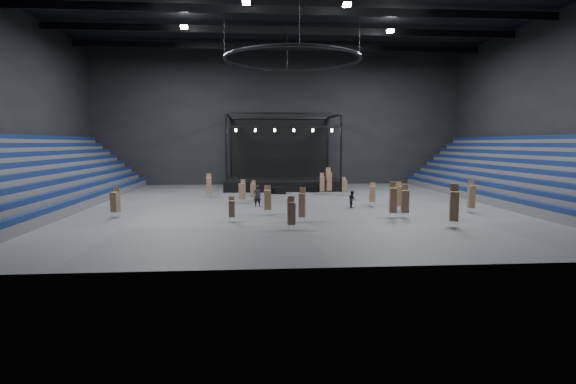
{
  "coord_description": "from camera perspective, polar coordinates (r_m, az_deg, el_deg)",
  "views": [
    {
      "loc": [
        -3.55,
        -40.66,
        5.62
      ],
      "look_at": [
        -0.56,
        -2.0,
        1.4
      ],
      "focal_mm": 28.0,
      "sensor_mm": 36.0,
      "label": 1
    }
  ],
  "objects": [
    {
      "name": "chair_stack_16",
      "position": [
        39.14,
        22.25,
        -0.5
      ],
      "size": [
        0.53,
        0.53,
        2.67
      ],
      "rotation": [
        0.0,
        0.0,
        -0.11
      ],
      "color": "silver",
      "rests_on": "floor"
    },
    {
      "name": "chair_stack_14",
      "position": [
        34.96,
        14.66,
        -1.1
      ],
      "size": [
        0.52,
        0.52,
        2.5
      ],
      "rotation": [
        0.0,
        0.0,
        -0.06
      ],
      "color": "silver",
      "rests_on": "floor"
    },
    {
      "name": "wall_left",
      "position": [
        46.1,
        -32.63,
        9.45
      ],
      "size": [
        0.2,
        42.0,
        18.0
      ],
      "primitive_type": "cube",
      "color": "black",
      "rests_on": "ground"
    },
    {
      "name": "chair_stack_11",
      "position": [
        36.37,
        -21.08,
        -1.12
      ],
      "size": [
        0.68,
        0.68,
        2.32
      ],
      "rotation": [
        0.0,
        0.0,
        -0.34
      ],
      "color": "silver",
      "rests_on": "floor"
    },
    {
      "name": "flight_case_mid",
      "position": [
        49.85,
        -0.99,
        0.21
      ],
      "size": [
        1.29,
        0.76,
        0.81
      ],
      "primitive_type": "cube",
      "rotation": [
        0.0,
        0.0,
        -0.13
      ],
      "color": "black",
      "rests_on": "floor"
    },
    {
      "name": "wall_front",
      "position": [
        20.26,
        5.95,
        15.78
      ],
      "size": [
        50.0,
        0.2,
        18.0
      ],
      "primitive_type": "cube",
      "color": "black",
      "rests_on": "ground"
    },
    {
      "name": "wall_back",
      "position": [
        61.85,
        -1.14,
        9.34
      ],
      "size": [
        50.0,
        0.2,
        18.0
      ],
      "primitive_type": "cube",
      "color": "black",
      "rests_on": "ground"
    },
    {
      "name": "chair_stack_6",
      "position": [
        29.13,
        0.41,
        -2.74
      ],
      "size": [
        0.54,
        0.54,
        2.07
      ],
      "rotation": [
        0.0,
        0.0,
        0.26
      ],
      "color": "silver",
      "rests_on": "floor"
    },
    {
      "name": "chair_stack_9",
      "position": [
        44.02,
        -4.46,
        0.24
      ],
      "size": [
        0.53,
        0.53,
        2.02
      ],
      "rotation": [
        0.0,
        0.0,
        -0.34
      ],
      "color": "silver",
      "rests_on": "floor"
    },
    {
      "name": "chair_stack_3",
      "position": [
        48.43,
        7.2,
        0.76
      ],
      "size": [
        0.5,
        0.5,
        2.01
      ],
      "rotation": [
        0.0,
        0.0,
        0.24
      ],
      "color": "silver",
      "rests_on": "floor"
    },
    {
      "name": "bleachers_right",
      "position": [
        48.68,
        28.56,
        0.87
      ],
      "size": [
        7.2,
        40.0,
        6.4
      ],
      "color": "#4C4C4F",
      "rests_on": "floor"
    },
    {
      "name": "chair_stack_17",
      "position": [
        49.45,
        4.35,
        1.1
      ],
      "size": [
        0.46,
        0.46,
        2.38
      ],
      "rotation": [
        0.0,
        0.0,
        0.02
      ],
      "color": "silver",
      "rests_on": "floor"
    },
    {
      "name": "crew_member",
      "position": [
        39.61,
        8.16,
        -0.92
      ],
      "size": [
        0.63,
        0.77,
        1.49
      ],
      "primitive_type": "imported",
      "rotation": [
        0.0,
        0.0,
        1.66
      ],
      "color": "black",
      "rests_on": "floor"
    },
    {
      "name": "flight_case_right",
      "position": [
        51.82,
        3.16,
        0.37
      ],
      "size": [
        1.08,
        0.57,
        0.7
      ],
      "primitive_type": "cube",
      "rotation": [
        0.0,
        0.0,
        -0.04
      ],
      "color": "black",
      "rests_on": "floor"
    },
    {
      "name": "chair_stack_13",
      "position": [
        42.25,
        -5.84,
        0.16
      ],
      "size": [
        0.66,
        0.66,
        2.24
      ],
      "rotation": [
        0.0,
        0.0,
        -0.43
      ],
      "color": "silver",
      "rests_on": "floor"
    },
    {
      "name": "chair_stack_1",
      "position": [
        49.54,
        5.19,
        1.43
      ],
      "size": [
        0.63,
        0.63,
        2.96
      ],
      "rotation": [
        0.0,
        0.0,
        0.16
      ],
      "color": "silver",
      "rests_on": "floor"
    },
    {
      "name": "chair_stack_2",
      "position": [
        35.19,
        -2.62,
        -0.93
      ],
      "size": [
        0.55,
        0.55,
        2.34
      ],
      "rotation": [
        0.0,
        0.0,
        0.02
      ],
      "color": "silver",
      "rests_on": "floor"
    },
    {
      "name": "chair_stack_4",
      "position": [
        32.05,
        1.82,
        -1.59
      ],
      "size": [
        0.57,
        0.57,
        2.49
      ],
      "rotation": [
        0.0,
        0.0,
        -0.29
      ],
      "color": "silver",
      "rests_on": "floor"
    },
    {
      "name": "ceiling",
      "position": [
        42.65,
        0.59,
        23.08
      ],
      "size": [
        50.0,
        42.0,
        0.2
      ],
      "primitive_type": "cube",
      "color": "black",
      "rests_on": "wall_back"
    },
    {
      "name": "stage",
      "position": [
        57.16,
        -0.85,
        2.03
      ],
      "size": [
        14.0,
        10.0,
        9.2
      ],
      "color": "black",
      "rests_on": "floor"
    },
    {
      "name": "chair_stack_15",
      "position": [
        47.31,
        -10.0,
        0.87
      ],
      "size": [
        0.56,
        0.56,
        2.49
      ],
      "rotation": [
        0.0,
        0.0,
        0.11
      ],
      "color": "silver",
      "rests_on": "floor"
    },
    {
      "name": "chair_stack_5",
      "position": [
        29.12,
        0.41,
        -2.63
      ],
      "size": [
        0.48,
        0.48,
        2.2
      ],
      "rotation": [
        0.0,
        0.0,
        -0.07
      ],
      "color": "silver",
      "rests_on": "floor"
    },
    {
      "name": "truss_ring",
      "position": [
        41.48,
        0.58,
        16.46
      ],
      "size": [
        12.3,
        12.3,
        5.15
      ],
      "color": "black",
      "rests_on": "ceiling"
    },
    {
      "name": "floodlights",
      "position": [
        38.43,
        1.15,
        22.81
      ],
      "size": [
        28.6,
        16.6,
        0.25
      ],
      "color": "white",
      "rests_on": "roof_girders"
    },
    {
      "name": "chair_stack_0",
      "position": [
        34.64,
        13.19,
        -0.95
      ],
      "size": [
        0.56,
        0.56,
        2.75
      ],
      "rotation": [
        0.0,
        0.0,
        -0.13
      ],
      "color": "silver",
      "rests_on": "floor"
    },
    {
      "name": "bleachers_left",
      "position": [
        45.22,
        -29.79,
        0.45
      ],
      "size": [
        7.2,
        40.0,
        6.4
      ],
      "color": "#4C4C4F",
      "rests_on": "floor"
    },
    {
      "name": "man_center",
      "position": [
        39.87,
        -3.93,
        -0.49
      ],
      "size": [
        0.82,
        0.65,
        1.95
      ],
      "primitive_type": "imported",
      "rotation": [
        0.0,
        0.0,
        3.43
      ],
      "color": "black",
      "rests_on": "floor"
    },
    {
      "name": "chair_stack_8",
      "position": [
        31.89,
        20.34,
        -1.61
      ],
      "size": [
        0.7,
        0.7,
        2.92
      ],
      "rotation": [
        0.0,
        0.0,
        -0.32
      ],
      "color": "silver",
      "rests_on": "floor"
    },
    {
      "name": "chair_stack_7",
      "position": [
        40.91,
        10.67,
        -0.19
      ],
      "size": [
        0.63,
        0.63,
        2.12
      ],
      "rotation": [
        0.0,
        0.0,
        -0.36
      ],
      "color": "silver",
      "rests_on": "floor"
    },
    {
      "name": "flight_case_left",
      "position": [
        50.1,
        -2.32,
        0.18
      ],
      "size": [
        1.15,
        0.73,
        0.71
      ],
      "primitive_type": "cube",
      "rotation": [
        0.0,
        0.0,
        0.19
      ],
      "color": "black",
      "rests_on": "floor"
    },
    {
      "name": "chair_stack_10",
      "position": [
        38.46,
        13.95,
        -0.47
      ],
      "size": [
        0.55,
        0.55,
        2.44
      ],
      "rotation": [
        0.0,
        0.0,
        0.14
      ],
      "color": "silver",
      "rests_on": "floor"
    },
    {
      "name": "roof_girders",
      "position": [
        42.43,
        0.59,
        22.05
      ],
      "size": [
        49.0,
        30.35,
        0.7
      ],
      "color": "black",
      "rests_on": "ceiling"
    },
    {
      "name": "chair_stack_12",
      "position": [
        32.35,
        -7.17,
        -2.08
      ],
      "size": [
        0.46,
        0.46,
        1.82
      ],
      "rotation": [
        0.0,
        0.0,
        0.07
      ],
      "color": "silver",
      "rests_on": "floor"
    },
    {
      "name": "floor",
      "position": [
        41.2,
        0.56,
        -1.63
      ],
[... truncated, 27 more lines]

